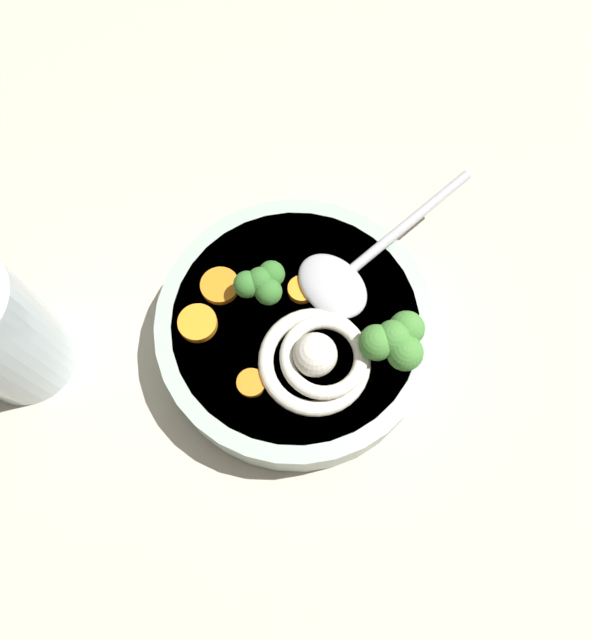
% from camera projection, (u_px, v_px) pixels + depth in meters
% --- Properties ---
extents(table_slab, '(1.21, 1.21, 0.04)m').
position_uv_depth(table_slab, '(311.00, 314.00, 0.51)').
color(table_slab, '#BCB29E').
rests_on(table_slab, ground).
extents(soup_bowl, '(0.21, 0.21, 0.05)m').
position_uv_depth(soup_bowl, '(296.00, 330.00, 0.46)').
color(soup_bowl, '#9EB2A3').
rests_on(soup_bowl, table_slab).
extents(noodle_pile, '(0.09, 0.09, 0.04)m').
position_uv_depth(noodle_pile, '(317.00, 358.00, 0.42)').
color(noodle_pile, silver).
rests_on(noodle_pile, soup_bowl).
extents(soup_spoon, '(0.17, 0.06, 0.02)m').
position_uv_depth(soup_spoon, '(346.00, 275.00, 0.44)').
color(soup_spoon, '#B7B7BC').
rests_on(soup_spoon, soup_bowl).
extents(broccoli_floret_front, '(0.05, 0.04, 0.04)m').
position_uv_depth(broccoli_floret_front, '(395.00, 341.00, 0.41)').
color(broccoli_floret_front, '#7A9E60').
rests_on(broccoli_floret_front, soup_bowl).
extents(broccoli_floret_beside_noodles, '(0.04, 0.03, 0.03)m').
position_uv_depth(broccoli_floret_beside_noodles, '(262.00, 283.00, 0.43)').
color(broccoli_floret_beside_noodles, '#7A9E60').
rests_on(broccoli_floret_beside_noodles, soup_bowl).
extents(carrot_slice_far, '(0.02, 0.02, 0.01)m').
position_uv_depth(carrot_slice_far, '(251.00, 383.00, 0.42)').
color(carrot_slice_far, orange).
rests_on(carrot_slice_far, soup_bowl).
extents(carrot_slice_right, '(0.03, 0.03, 0.01)m').
position_uv_depth(carrot_slice_right, '(198.00, 323.00, 0.43)').
color(carrot_slice_right, orange).
rests_on(carrot_slice_right, soup_bowl).
extents(carrot_slice_near_spoon, '(0.02, 0.02, 0.01)m').
position_uv_depth(carrot_slice_near_spoon, '(303.00, 291.00, 0.44)').
color(carrot_slice_near_spoon, orange).
rests_on(carrot_slice_near_spoon, soup_bowl).
extents(carrot_slice_rear, '(0.03, 0.03, 0.01)m').
position_uv_depth(carrot_slice_rear, '(220.00, 286.00, 0.45)').
color(carrot_slice_rear, orange).
rests_on(carrot_slice_rear, soup_bowl).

